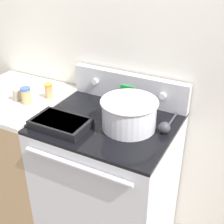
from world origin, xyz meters
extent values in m
cube|color=silver|center=(0.00, 0.66, 1.25)|extent=(8.00, 0.05, 2.50)
cube|color=#BCBCC1|center=(0.00, 0.31, 0.46)|extent=(0.76, 0.63, 0.91)
cube|color=black|center=(0.00, 0.31, 0.92)|extent=(0.76, 0.63, 0.02)
cylinder|color=silver|center=(0.00, -0.02, 0.85)|extent=(0.62, 0.02, 0.02)
cube|color=#BCBCC1|center=(0.00, 0.60, 1.02)|extent=(0.76, 0.05, 0.19)
cylinder|color=white|center=(-0.23, 0.57, 1.03)|extent=(0.04, 0.02, 0.04)
cylinder|color=white|center=(0.23, 0.57, 1.03)|extent=(0.04, 0.02, 0.04)
cube|color=green|center=(0.00, 0.57, 1.03)|extent=(0.09, 0.01, 0.03)
cube|color=tan|center=(-0.70, 0.31, 0.46)|extent=(0.64, 0.63, 0.91)
cube|color=silver|center=(-0.70, 0.31, 0.93)|extent=(0.64, 0.63, 0.03)
cylinder|color=silver|center=(0.13, 0.32, 1.01)|extent=(0.29, 0.29, 0.16)
torus|color=silver|center=(0.13, 0.32, 1.09)|extent=(0.31, 0.31, 0.01)
cylinder|color=beige|center=(0.13, 0.32, 1.08)|extent=(0.27, 0.27, 0.02)
cube|color=black|center=(-0.20, 0.14, 0.96)|extent=(0.31, 0.20, 0.05)
cube|color=#B2894C|center=(-0.20, 0.14, 0.97)|extent=(0.27, 0.17, 0.03)
cylinder|color=#333338|center=(0.32, 0.48, 0.94)|extent=(0.01, 0.25, 0.01)
sphere|color=#333338|center=(0.32, 0.35, 0.96)|extent=(0.06, 0.06, 0.06)
cylinder|color=tan|center=(-0.46, 0.38, 0.99)|extent=(0.05, 0.05, 0.09)
cylinder|color=orange|center=(-0.46, 0.38, 1.04)|extent=(0.05, 0.05, 0.01)
cylinder|color=tan|center=(-0.54, 0.26, 0.99)|extent=(0.06, 0.06, 0.09)
cylinder|color=#3856B7|center=(-0.54, 0.26, 1.04)|extent=(0.06, 0.06, 0.01)
cylinder|color=gray|center=(-0.62, 0.26, 0.98)|extent=(0.05, 0.05, 0.08)
cylinder|color=white|center=(-0.62, 0.26, 1.02)|extent=(0.05, 0.05, 0.01)
camera|label=1|loc=(0.72, -1.02, 1.84)|focal=50.00mm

